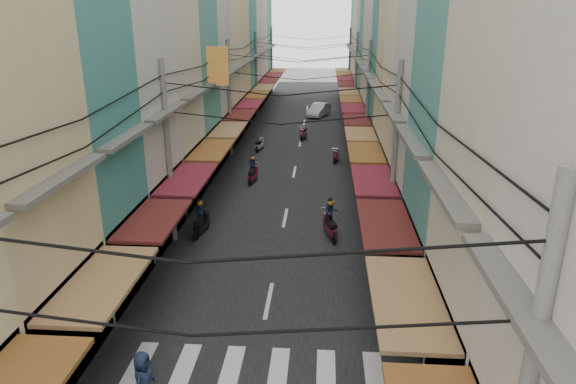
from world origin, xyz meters
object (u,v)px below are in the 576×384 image
at_px(white_car, 319,116).
at_px(bicycle, 468,316).
at_px(traffic_sign, 427,324).
at_px(market_umbrella, 438,260).

bearing_deg(white_car, bicycle, -62.93).
relative_size(bicycle, traffic_sign, 0.58).
height_order(bicycle, traffic_sign, traffic_sign).
distance_m(white_car, traffic_sign, 39.69).
relative_size(bicycle, market_umbrella, 0.73).
relative_size(white_car, traffic_sign, 1.62).
bearing_deg(market_umbrella, traffic_sign, -105.58).
xyz_separation_m(white_car, market_umbrella, (4.57, -35.45, 1.94)).
relative_size(white_car, bicycle, 2.81).
xyz_separation_m(market_umbrella, traffic_sign, (-1.13, -4.04, 0.09)).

